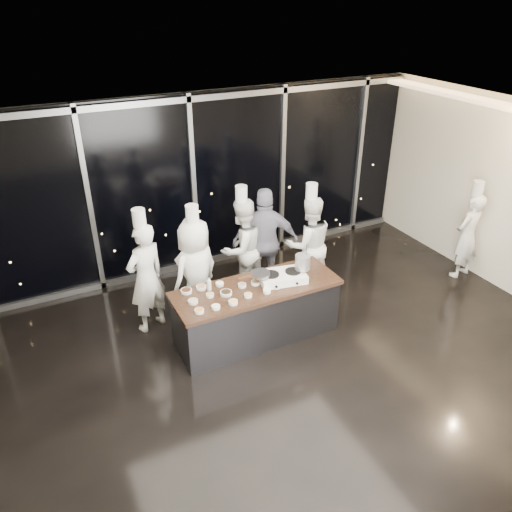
{
  "coord_description": "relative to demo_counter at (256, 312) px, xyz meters",
  "views": [
    {
      "loc": [
        -2.73,
        -4.57,
        4.73
      ],
      "look_at": [
        0.14,
        1.2,
        1.22
      ],
      "focal_mm": 35.0,
      "sensor_mm": 36.0,
      "label": 1
    }
  ],
  "objects": [
    {
      "name": "chef_right",
      "position": [
        1.42,
        0.85,
        0.42
      ],
      "size": [
        0.95,
        0.81,
        1.96
      ],
      "rotation": [
        0.0,
        0.0,
        2.94
      ],
      "color": "white",
      "rests_on": "ground"
    },
    {
      "name": "prep_bowls",
      "position": [
        -0.51,
        0.01,
        0.47
      ],
      "size": [
        1.34,
        0.7,
        0.05
      ],
      "color": "white",
      "rests_on": "demo_counter"
    },
    {
      "name": "ground",
      "position": [
        0.0,
        -0.9,
        -0.45
      ],
      "size": [
        9.0,
        9.0,
        0.0
      ],
      "primitive_type": "plane",
      "color": "black",
      "rests_on": "ground"
    },
    {
      "name": "stove",
      "position": [
        0.41,
        -0.02,
        0.51
      ],
      "size": [
        0.74,
        0.54,
        0.14
      ],
      "rotation": [
        0.0,
        0.0,
        -0.19
      ],
      "color": "white",
      "rests_on": "demo_counter"
    },
    {
      "name": "squeeze_bottle",
      "position": [
        -0.64,
        0.22,
        0.55
      ],
      "size": [
        0.06,
        0.06,
        0.21
      ],
      "color": "silver",
      "rests_on": "demo_counter"
    },
    {
      "name": "window_wall",
      "position": [
        0.0,
        2.53,
        1.14
      ],
      "size": [
        8.9,
        0.11,
        3.2
      ],
      "color": "black",
      "rests_on": "ground"
    },
    {
      "name": "demo_counter",
      "position": [
        0.0,
        0.0,
        0.0
      ],
      "size": [
        2.46,
        0.86,
        0.9
      ],
      "color": "#35353A",
      "rests_on": "ground"
    },
    {
      "name": "frying_pan",
      "position": [
        0.08,
        0.05,
        0.61
      ],
      "size": [
        0.51,
        0.33,
        0.05
      ],
      "rotation": [
        0.0,
        0.0,
        -0.19
      ],
      "color": "gray",
      "rests_on": "stove"
    },
    {
      "name": "chef_far_left",
      "position": [
        -1.35,
        0.98,
        0.45
      ],
      "size": [
        0.76,
        0.64,
        1.99
      ],
      "rotation": [
        0.0,
        0.0,
        3.54
      ],
      "color": "white",
      "rests_on": "ground"
    },
    {
      "name": "chef_center",
      "position": [
        0.34,
        1.23,
        0.43
      ],
      "size": [
        1.0,
        0.87,
        1.97
      ],
      "rotation": [
        0.0,
        0.0,
        3.43
      ],
      "color": "white",
      "rests_on": "ground"
    },
    {
      "name": "chef_left",
      "position": [
        -0.63,
        0.81,
        0.43
      ],
      "size": [
        1.01,
        0.86,
        1.98
      ],
      "rotation": [
        0.0,
        0.0,
        3.56
      ],
      "color": "white",
      "rests_on": "ground"
    },
    {
      "name": "guest",
      "position": [
        0.73,
        1.11,
        0.49
      ],
      "size": [
        1.2,
        0.87,
        1.9
      ],
      "rotation": [
        0.0,
        0.0,
        2.73
      ],
      "color": "#121532",
      "rests_on": "ground"
    },
    {
      "name": "room_shell",
      "position": [
        0.18,
        -0.9,
        1.79
      ],
      "size": [
        9.02,
        7.02,
        3.21
      ],
      "color": "beige",
      "rests_on": "ground"
    },
    {
      "name": "stock_pot",
      "position": [
        0.73,
        -0.06,
        0.7
      ],
      "size": [
        0.26,
        0.26,
        0.22
      ],
      "primitive_type": "cylinder",
      "rotation": [
        0.0,
        0.0,
        -0.19
      ],
      "color": "#B9B9BC",
      "rests_on": "stove"
    },
    {
      "name": "chef_side",
      "position": [
        4.2,
        -0.01,
        0.37
      ],
      "size": [
        0.64,
        0.48,
        1.82
      ],
      "rotation": [
        0.0,
        0.0,
        3.33
      ],
      "color": "white",
      "rests_on": "ground"
    }
  ]
}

